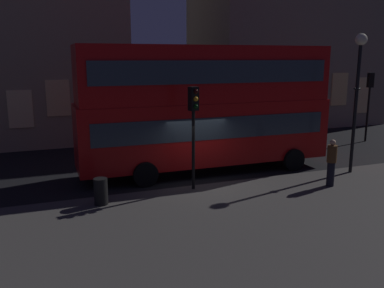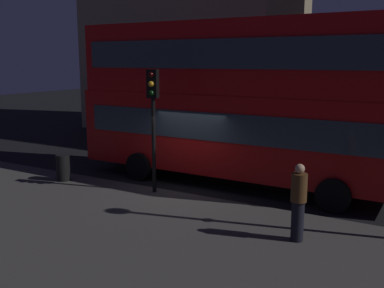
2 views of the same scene
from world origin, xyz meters
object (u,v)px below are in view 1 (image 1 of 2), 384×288
Objects in this scene: litter_bin at (101,191)px; traffic_light_near_kerb at (194,116)px; double_decker_bus at (206,104)px; street_lamp at (358,75)px; traffic_light_far_side at (369,92)px; pedestrian at (331,162)px.

traffic_light_near_kerb is at bearing 7.09° from litter_bin.
litter_bin is at bearing -149.21° from double_decker_bus.
traffic_light_near_kerb reaches higher than litter_bin.
traffic_light_far_side is at bearing 42.38° from street_lamp.
pedestrian is (3.49, -3.97, -1.95)m from double_decker_bus.
double_decker_bus is at bearing 154.00° from street_lamp.
litter_bin is (-16.46, -5.56, -2.35)m from traffic_light_far_side.
litter_bin is at bearing 10.24° from pedestrian.
double_decker_bus is 12.37× the size of litter_bin.
traffic_light_far_side is at bearing 13.72° from double_decker_bus.
pedestrian is at bearing -30.72° from traffic_light_near_kerb.
double_decker_bus is at bearing -31.17° from pedestrian.
litter_bin is (-3.47, -0.43, -2.28)m from traffic_light_near_kerb.
street_lamp is at bearing -15.98° from traffic_light_near_kerb.
double_decker_bus is 2.89m from traffic_light_near_kerb.
double_decker_bus is 2.92× the size of traffic_light_near_kerb.
traffic_light_near_kerb is 0.93× the size of traffic_light_far_side.
traffic_light_near_kerb is at bearing 36.17° from traffic_light_far_side.
street_lamp is at bearing -131.47° from pedestrian.
traffic_light_far_side reaches higher than pedestrian.
street_lamp reaches higher than traffic_light_far_side.
street_lamp reaches higher than double_decker_bus.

